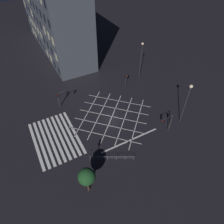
{
  "coord_description": "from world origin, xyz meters",
  "views": [
    {
      "loc": [
        25.85,
        -13.91,
        29.06
      ],
      "look_at": [
        0.0,
        0.0,
        1.3
      ],
      "focal_mm": 32.0,
      "sensor_mm": 36.0,
      "label": 1
    }
  ],
  "objects_px": {
    "traffic_light_ne_main": "(170,122)",
    "traffic_light_sw_cross": "(64,95)",
    "street_lamp_west": "(142,53)",
    "traffic_light_nw_main": "(126,78)",
    "street_lamp_east": "(188,95)",
    "street_tree_near": "(87,177)",
    "traffic_light_se_main": "(92,154)",
    "traffic_light_sw_main": "(58,98)",
    "traffic_light_ne_cross": "(166,121)"
  },
  "relations": [
    {
      "from": "traffic_light_sw_main",
      "to": "street_lamp_west",
      "type": "xyz_separation_m",
      "value": [
        -1.26,
        21.37,
        4.29
      ]
    },
    {
      "from": "traffic_light_sw_cross",
      "to": "street_tree_near",
      "type": "bearing_deg",
      "value": -99.14
    },
    {
      "from": "traffic_light_ne_main",
      "to": "traffic_light_ne_cross",
      "type": "relative_size",
      "value": 0.95
    },
    {
      "from": "traffic_light_ne_cross",
      "to": "traffic_light_sw_cross",
      "type": "height_order",
      "value": "traffic_light_sw_cross"
    },
    {
      "from": "street_lamp_west",
      "to": "street_tree_near",
      "type": "height_order",
      "value": "street_lamp_west"
    },
    {
      "from": "traffic_light_ne_cross",
      "to": "street_lamp_west",
      "type": "distance_m",
      "value": 18.66
    },
    {
      "from": "traffic_light_ne_main",
      "to": "traffic_light_sw_main",
      "type": "bearing_deg",
      "value": 44.86
    },
    {
      "from": "street_lamp_west",
      "to": "traffic_light_sw_cross",
      "type": "bearing_deg",
      "value": -87.92
    },
    {
      "from": "traffic_light_nw_main",
      "to": "street_lamp_east",
      "type": "xyz_separation_m",
      "value": [
        15.73,
        3.14,
        4.66
      ]
    },
    {
      "from": "street_lamp_west",
      "to": "street_lamp_east",
      "type": "bearing_deg",
      "value": -5.09
    },
    {
      "from": "traffic_light_ne_cross",
      "to": "street_lamp_west",
      "type": "xyz_separation_m",
      "value": [
        -17.22,
        5.74,
        4.33
      ]
    },
    {
      "from": "traffic_light_se_main",
      "to": "traffic_light_sw_main",
      "type": "height_order",
      "value": "traffic_light_sw_main"
    },
    {
      "from": "street_lamp_east",
      "to": "street_lamp_west",
      "type": "height_order",
      "value": "street_lamp_west"
    },
    {
      "from": "traffic_light_se_main",
      "to": "street_tree_near",
      "type": "height_order",
      "value": "street_tree_near"
    },
    {
      "from": "traffic_light_nw_main",
      "to": "traffic_light_ne_cross",
      "type": "xyz_separation_m",
      "value": [
        16.08,
        -1.1,
        0.31
      ]
    },
    {
      "from": "traffic_light_nw_main",
      "to": "street_tree_near",
      "type": "distance_m",
      "value": 27.47
    },
    {
      "from": "street_lamp_east",
      "to": "street_tree_near",
      "type": "relative_size",
      "value": 1.76
    },
    {
      "from": "street_lamp_east",
      "to": "traffic_light_se_main",
      "type": "bearing_deg",
      "value": -88.71
    },
    {
      "from": "traffic_light_ne_cross",
      "to": "street_lamp_west",
      "type": "bearing_deg",
      "value": -108.44
    },
    {
      "from": "traffic_light_sw_main",
      "to": "street_lamp_east",
      "type": "distance_m",
      "value": 25.63
    },
    {
      "from": "traffic_light_sw_cross",
      "to": "street_lamp_east",
      "type": "xyz_separation_m",
      "value": [
        16.14,
        18.47,
        4.36
      ]
    },
    {
      "from": "traffic_light_se_main",
      "to": "traffic_light_sw_main",
      "type": "bearing_deg",
      "value": 2.16
    },
    {
      "from": "traffic_light_sw_main",
      "to": "traffic_light_sw_cross",
      "type": "xyz_separation_m",
      "value": [
        -0.53,
        1.39,
        -0.06
      ]
    },
    {
      "from": "traffic_light_sw_cross",
      "to": "street_lamp_east",
      "type": "relative_size",
      "value": 0.39
    },
    {
      "from": "traffic_light_ne_main",
      "to": "street_lamp_west",
      "type": "distance_m",
      "value": 18.84
    },
    {
      "from": "traffic_light_ne_cross",
      "to": "street_lamp_east",
      "type": "distance_m",
      "value": 6.08
    },
    {
      "from": "street_tree_near",
      "to": "traffic_light_se_main",
      "type": "bearing_deg",
      "value": 147.55
    },
    {
      "from": "traffic_light_sw_main",
      "to": "street_lamp_west",
      "type": "relative_size",
      "value": 0.39
    },
    {
      "from": "traffic_light_ne_cross",
      "to": "street_lamp_east",
      "type": "bearing_deg",
      "value": -175.28
    },
    {
      "from": "traffic_light_ne_main",
      "to": "traffic_light_sw_cross",
      "type": "xyz_separation_m",
      "value": [
        -16.83,
        -14.82,
        0.17
      ]
    },
    {
      "from": "traffic_light_se_main",
      "to": "street_lamp_east",
      "type": "xyz_separation_m",
      "value": [
        -0.43,
        19.26,
        4.41
      ]
    },
    {
      "from": "traffic_light_nw_main",
      "to": "traffic_light_ne_cross",
      "type": "distance_m",
      "value": 16.12
    },
    {
      "from": "street_tree_near",
      "to": "traffic_light_ne_cross",
      "type": "bearing_deg",
      "value": 102.97
    },
    {
      "from": "street_tree_near",
      "to": "traffic_light_ne_main",
      "type": "bearing_deg",
      "value": 101.57
    },
    {
      "from": "traffic_light_nw_main",
      "to": "street_lamp_east",
      "type": "bearing_deg",
      "value": 11.28
    },
    {
      "from": "traffic_light_sw_cross",
      "to": "street_tree_near",
      "type": "distance_m",
      "value": 20.84
    },
    {
      "from": "traffic_light_se_main",
      "to": "traffic_light_ne_cross",
      "type": "xyz_separation_m",
      "value": [
        -0.08,
        15.02,
        0.07
      ]
    },
    {
      "from": "traffic_light_sw_main",
      "to": "street_lamp_west",
      "type": "distance_m",
      "value": 21.83
    },
    {
      "from": "street_lamp_east",
      "to": "street_lamp_west",
      "type": "bearing_deg",
      "value": 174.91
    },
    {
      "from": "traffic_light_nw_main",
      "to": "traffic_light_sw_cross",
      "type": "bearing_deg",
      "value": -91.54
    },
    {
      "from": "traffic_light_ne_main",
      "to": "street_lamp_west",
      "type": "xyz_separation_m",
      "value": [
        -17.55,
        5.16,
        4.52
      ]
    },
    {
      "from": "street_lamp_east",
      "to": "traffic_light_nw_main",
      "type": "bearing_deg",
      "value": -168.72
    },
    {
      "from": "traffic_light_ne_main",
      "to": "street_lamp_west",
      "type": "bearing_deg",
      "value": -16.38
    },
    {
      "from": "street_lamp_west",
      "to": "traffic_light_sw_main",
      "type": "bearing_deg",
      "value": -86.63
    },
    {
      "from": "traffic_light_nw_main",
      "to": "street_lamp_east",
      "type": "height_order",
      "value": "street_lamp_east"
    },
    {
      "from": "traffic_light_sw_cross",
      "to": "street_lamp_west",
      "type": "relative_size",
      "value": 0.37
    },
    {
      "from": "traffic_light_ne_cross",
      "to": "street_tree_near",
      "type": "height_order",
      "value": "street_tree_near"
    },
    {
      "from": "traffic_light_nw_main",
      "to": "traffic_light_sw_main",
      "type": "xyz_separation_m",
      "value": [
        0.12,
        -16.73,
        0.36
      ]
    },
    {
      "from": "traffic_light_ne_main",
      "to": "street_tree_near",
      "type": "bearing_deg",
      "value": 101.57
    },
    {
      "from": "traffic_light_ne_main",
      "to": "traffic_light_sw_cross",
      "type": "bearing_deg",
      "value": 41.37
    }
  ]
}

